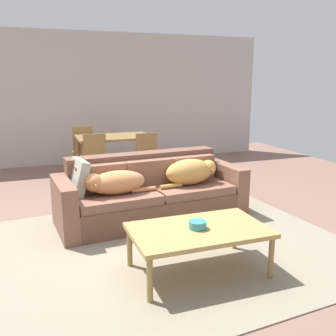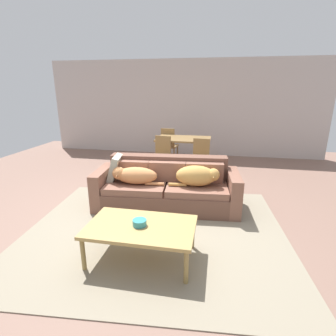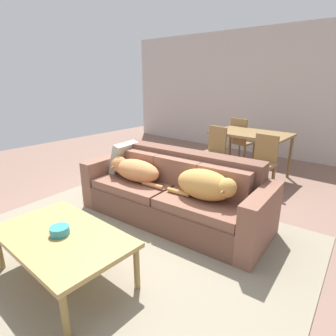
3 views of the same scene
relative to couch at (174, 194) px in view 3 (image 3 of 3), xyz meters
name	(u,v)px [view 3 (image 3 of 3)]	position (x,y,z in m)	size (l,w,h in m)	color
ground_plane	(145,218)	(-0.28, -0.25, -0.32)	(10.00, 10.00, 0.00)	#805F52
back_partition	(276,94)	(-0.28, 3.75, 1.03)	(8.00, 0.12, 2.70)	beige
area_rug	(121,248)	(0.00, -0.87, -0.32)	(3.54, 3.01, 0.01)	gray
couch	(174,194)	(0.00, 0.00, 0.00)	(2.39, 1.04, 0.82)	brown
dog_on_left_cushion	(134,170)	(-0.50, -0.19, 0.25)	(0.84, 0.38, 0.28)	#D28851
dog_on_right_cushion	(206,185)	(0.51, -0.10, 0.28)	(0.79, 0.38, 0.33)	tan
throw_pillow_by_left_arm	(124,158)	(-0.89, -0.02, 0.30)	(0.10, 0.42, 0.42)	#ADAC99
coffee_table	(62,239)	(-0.01, -1.48, 0.07)	(1.22, 0.74, 0.43)	tan
bowl_on_coffee_table	(60,231)	(-0.02, -1.48, 0.15)	(0.16, 0.16, 0.07)	teal
dining_table	(251,137)	(-0.01, 2.10, 0.38)	(1.26, 0.81, 0.78)	olive
dining_chair_near_left	(213,150)	(-0.43, 1.56, 0.17)	(0.45, 0.45, 0.89)	olive
dining_chair_near_right	(262,160)	(0.44, 1.54, 0.17)	(0.43, 0.43, 0.87)	olive
dining_chair_far_left	(241,139)	(-0.47, 2.67, 0.18)	(0.44, 0.44, 0.92)	olive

